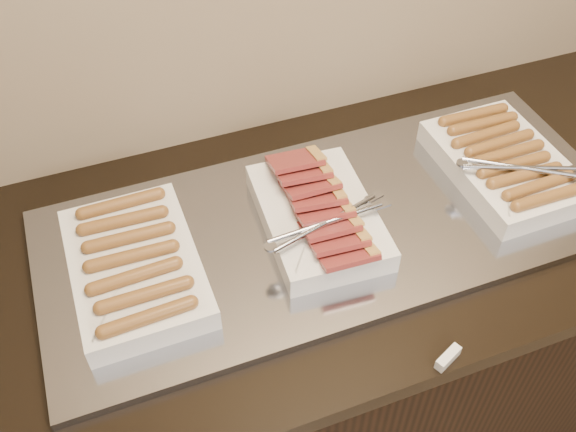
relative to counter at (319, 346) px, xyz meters
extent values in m
cube|color=black|center=(0.00, 0.00, -0.02)|extent=(2.00, 0.70, 0.86)
cube|color=black|center=(0.00, 0.00, 0.43)|extent=(2.06, 0.76, 0.04)
cube|color=#979AA4|center=(0.02, 0.00, 0.46)|extent=(1.20, 0.50, 0.02)
cube|color=white|center=(-0.39, 0.00, 0.49)|extent=(0.23, 0.35, 0.05)
cylinder|color=olive|center=(-0.39, -0.14, 0.52)|extent=(0.15, 0.03, 0.03)
cylinder|color=olive|center=(-0.39, -0.10, 0.52)|extent=(0.15, 0.03, 0.03)
cylinder|color=olive|center=(-0.40, -0.05, 0.52)|extent=(0.15, 0.03, 0.03)
cylinder|color=olive|center=(-0.39, 0.00, 0.52)|extent=(0.15, 0.03, 0.03)
cylinder|color=olive|center=(-0.39, 0.05, 0.52)|extent=(0.15, 0.03, 0.03)
cylinder|color=olive|center=(-0.39, 0.10, 0.52)|extent=(0.15, 0.03, 0.03)
cylinder|color=olive|center=(-0.38, 0.14, 0.52)|extent=(0.15, 0.03, 0.03)
cube|color=white|center=(-0.02, 0.00, 0.49)|extent=(0.24, 0.34, 0.05)
cube|color=maroon|center=(-0.02, -0.13, 0.52)|extent=(0.11, 0.09, 0.04)
cube|color=maroon|center=(-0.02, -0.09, 0.52)|extent=(0.11, 0.10, 0.04)
cube|color=maroon|center=(-0.02, -0.05, 0.52)|extent=(0.11, 0.09, 0.04)
cube|color=maroon|center=(-0.02, -0.02, 0.53)|extent=(0.11, 0.10, 0.04)
cube|color=maroon|center=(-0.02, 0.02, 0.53)|extent=(0.12, 0.10, 0.04)
cube|color=maroon|center=(-0.02, 0.05, 0.53)|extent=(0.11, 0.09, 0.04)
cube|color=maroon|center=(-0.02, 0.09, 0.54)|extent=(0.12, 0.10, 0.04)
cube|color=maroon|center=(-0.02, 0.13, 0.54)|extent=(0.11, 0.09, 0.04)
cube|color=white|center=(0.42, 0.00, 0.49)|extent=(0.23, 0.35, 0.05)
cylinder|color=olive|center=(0.42, -0.14, 0.52)|extent=(0.15, 0.03, 0.03)
cylinder|color=olive|center=(0.42, -0.11, 0.52)|extent=(0.15, 0.03, 0.03)
cylinder|color=olive|center=(0.41, -0.07, 0.52)|extent=(0.15, 0.03, 0.03)
cylinder|color=olive|center=(0.41, -0.04, 0.52)|extent=(0.15, 0.03, 0.03)
cylinder|color=olive|center=(0.42, 0.00, 0.52)|extent=(0.15, 0.03, 0.03)
cylinder|color=olive|center=(0.42, 0.04, 0.52)|extent=(0.15, 0.03, 0.03)
cylinder|color=olive|center=(0.41, 0.07, 0.52)|extent=(0.15, 0.03, 0.03)
cylinder|color=olive|center=(0.42, 0.11, 0.52)|extent=(0.15, 0.03, 0.03)
cylinder|color=olive|center=(0.42, 0.14, 0.52)|extent=(0.15, 0.03, 0.03)
cube|color=white|center=(0.07, -0.36, 0.46)|extent=(0.06, 0.04, 0.02)
camera|label=1|loc=(-0.39, -0.81, 1.43)|focal=40.00mm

